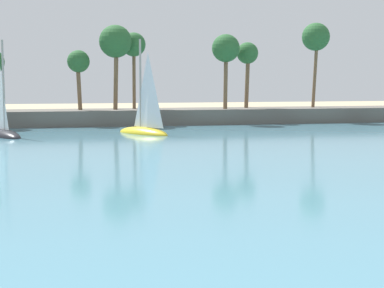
{
  "coord_description": "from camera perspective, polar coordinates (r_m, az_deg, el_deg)",
  "views": [
    {
      "loc": [
        -2.44,
        -2.21,
        5.14
      ],
      "look_at": [
        1.57,
        16.32,
        3.07
      ],
      "focal_mm": 54.98,
      "sensor_mm": 36.0,
      "label": 1
    }
  ],
  "objects": [
    {
      "name": "sailboat_near_shore",
      "position": [
        55.96,
        -17.85,
        1.57
      ],
      "size": [
        4.5,
        6.61,
        9.28
      ],
      "color": "black",
      "rests_on": "sea"
    },
    {
      "name": "sea",
      "position": [
        59.34,
        -9.79,
        1.19
      ],
      "size": [
        220.0,
        96.87,
        0.06
      ],
      "primitive_type": "cube",
      "color": "teal",
      "rests_on": "ground"
    },
    {
      "name": "sailboat_mid_bay",
      "position": [
        55.95,
        -4.68,
        1.87
      ],
      "size": [
        5.24,
        6.63,
        9.58
      ],
      "color": "yellow",
      "rests_on": "sea"
    },
    {
      "name": "palm_headland",
      "position": [
        67.54,
        -12.35,
        5.05
      ],
      "size": [
        106.05,
        6.07,
        13.05
      ],
      "color": "#605B54",
      "rests_on": "ground"
    }
  ]
}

